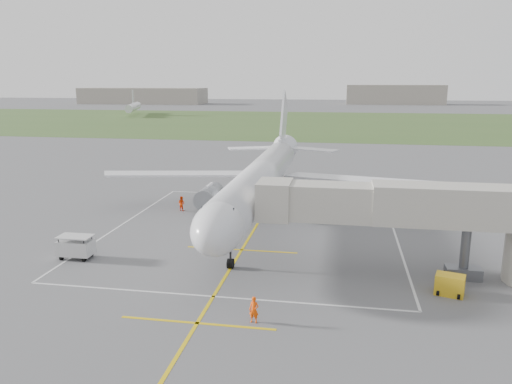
% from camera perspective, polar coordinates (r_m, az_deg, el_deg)
% --- Properties ---
extents(ground, '(700.00, 700.00, 0.00)m').
position_cam_1_polar(ground, '(54.29, 0.45, -3.20)').
color(ground, '#525254').
rests_on(ground, ground).
extents(grass_strip, '(700.00, 120.00, 0.02)m').
position_cam_1_polar(grass_strip, '(182.33, 7.22, 7.89)').
color(grass_strip, '#3A5726').
rests_on(grass_strip, ground).
extents(apron_markings, '(28.20, 60.00, 0.01)m').
position_cam_1_polar(apron_markings, '(48.80, -0.67, -5.03)').
color(apron_markings, '#DDB90D').
rests_on(apron_markings, ground).
extents(airliner, '(38.93, 46.75, 13.52)m').
position_cam_1_polar(airliner, '(53.99, 0.59, 1.50)').
color(airliner, silver).
rests_on(airliner, ground).
extents(jet_bridge, '(23.40, 5.00, 7.20)m').
position_cam_1_polar(jet_bridge, '(39.99, 19.91, -2.73)').
color(jet_bridge, '#A8A598').
rests_on(jet_bridge, ground).
extents(gpu_unit, '(2.23, 1.83, 1.46)m').
position_cam_1_polar(gpu_unit, '(38.28, 21.27, -9.88)').
color(gpu_unit, gold).
rests_on(gpu_unit, ground).
extents(baggage_cart, '(2.87, 1.73, 1.98)m').
position_cam_1_polar(baggage_cart, '(45.22, -19.89, -5.92)').
color(baggage_cart, '#BDBDBD').
rests_on(baggage_cart, ground).
extents(ramp_worker_nose, '(0.67, 0.49, 1.70)m').
position_cam_1_polar(ramp_worker_nose, '(31.92, -0.24, -13.32)').
color(ramp_worker_nose, '#F74907').
rests_on(ramp_worker_nose, ground).
extents(ramp_worker_wing, '(1.01, 0.90, 1.72)m').
position_cam_1_polar(ramp_worker_wing, '(58.54, -8.52, -1.30)').
color(ramp_worker_wing, '#FF3E08').
rests_on(ramp_worker_wing, ground).
extents(distant_hangars, '(345.00, 49.00, 12.00)m').
position_cam_1_polar(distant_hangars, '(317.83, 5.50, 10.85)').
color(distant_hangars, gray).
rests_on(distant_hangars, ground).
extents(distant_aircraft, '(206.57, 56.37, 8.85)m').
position_cam_1_polar(distant_aircraft, '(223.47, 10.67, 9.55)').
color(distant_aircraft, silver).
rests_on(distant_aircraft, ground).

